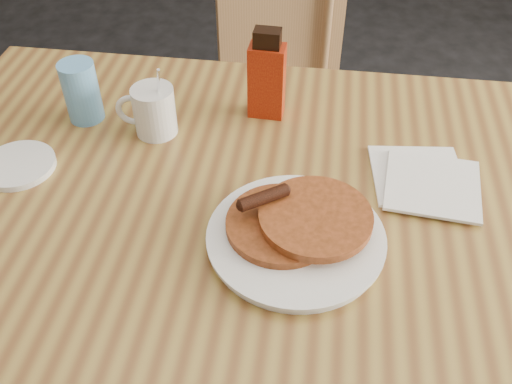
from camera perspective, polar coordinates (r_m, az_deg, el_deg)
main_table at (r=1.01m, az=-0.09°, el=-2.05°), size 1.40×1.00×0.75m
chair_main_far at (r=1.72m, az=2.26°, el=10.15°), size 0.46×0.47×0.82m
pancake_plate at (r=0.90m, az=4.05°, el=-3.99°), size 0.28×0.28×0.07m
coffee_mug at (r=1.11m, az=-10.27°, el=8.07°), size 0.11×0.08×0.15m
syrup_bottle at (r=1.12m, az=1.09°, el=11.44°), size 0.07×0.05×0.18m
napkin_stack at (r=1.04m, az=16.56°, el=1.13°), size 0.19×0.20×0.01m
blue_tumbler at (r=1.17m, az=-17.06°, el=9.58°), size 0.09×0.09×0.12m
side_saucer at (r=1.12m, az=-22.68°, el=2.49°), size 0.17×0.17×0.01m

